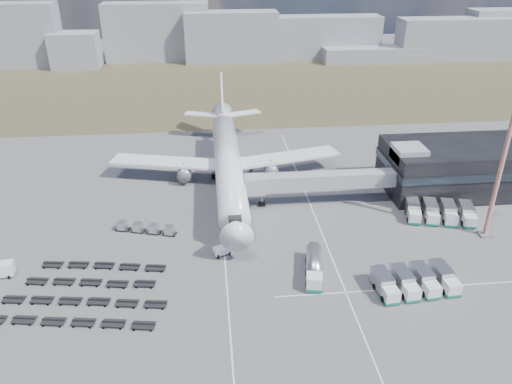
{
  "coord_description": "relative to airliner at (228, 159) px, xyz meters",
  "views": [
    {
      "loc": [
        -3.55,
        -66.85,
        48.33
      ],
      "look_at": [
        4.87,
        18.91,
        4.0
      ],
      "focal_mm": 35.0,
      "sensor_mm": 36.0,
      "label": 1
    }
  ],
  "objects": [
    {
      "name": "lane_markings",
      "position": [
        9.77,
        -29.38,
        -5.29
      ],
      "size": [
        47.12,
        110.0,
        0.01
      ],
      "color": "silver",
      "rests_on": "ground"
    },
    {
      "name": "skyline",
      "position": [
        -19.49,
        119.69,
        5.11
      ],
      "size": [
        300.12,
        24.87,
        25.02
      ],
      "color": "gray",
      "rests_on": "ground"
    },
    {
      "name": "uld_row",
      "position": [
        -16.0,
        -19.92,
        -4.33
      ],
      "size": [
        11.53,
        4.64,
        1.6
      ],
      "rotation": [
        0.0,
        0.0,
        -0.28
      ],
      "color": "black",
      "rests_on": "ground"
    },
    {
      "name": "service_trucks_far",
      "position": [
        39.4,
        -20.34,
        -3.81
      ],
      "size": [
        13.52,
        9.48,
        2.72
      ],
      "rotation": [
        0.0,
        0.0,
        -0.24
      ],
      "color": "white",
      "rests_on": "ground"
    },
    {
      "name": "catering_truck",
      "position": [
        3.59,
        2.54,
        -3.72
      ],
      "size": [
        4.19,
        7.12,
        3.06
      ],
      "rotation": [
        0.0,
        0.0,
        -0.23
      ],
      "color": "white",
      "rests_on": "ground"
    },
    {
      "name": "airliner",
      "position": [
        0.0,
        0.0,
        0.0
      ],
      "size": [
        51.59,
        64.53,
        17.62
      ],
      "color": "white",
      "rests_on": "ground"
    },
    {
      "name": "baggage_dollies",
      "position": [
        -23.46,
        -37.06,
        -4.91
      ],
      "size": [
        26.2,
        18.38,
        0.77
      ],
      "rotation": [
        0.0,
        0.0,
        -0.15
      ],
      "color": "black",
      "rests_on": "ground"
    },
    {
      "name": "pushback_tug",
      "position": [
        -2.35,
        -28.29,
        -4.59
      ],
      "size": [
        3.46,
        2.68,
        1.4
      ],
      "primitive_type": "cube",
      "rotation": [
        0.0,
        0.0,
        0.36
      ],
      "color": "white",
      "rests_on": "ground"
    },
    {
      "name": "terminal",
      "position": [
        47.77,
        -8.41,
        -0.04
      ],
      "size": [
        30.4,
        16.4,
        11.0
      ],
      "color": "black",
      "rests_on": "ground"
    },
    {
      "name": "floodlight_mast",
      "position": [
        45.26,
        -26.79,
        8.94
      ],
      "size": [
        2.71,
        2.19,
        28.39
      ],
      "rotation": [
        0.0,
        0.0,
        -0.25
      ],
      "color": "#B63B1D",
      "rests_on": "ground"
    },
    {
      "name": "fuel_tanker",
      "position": [
        11.97,
        -35.49,
        -3.69
      ],
      "size": [
        4.29,
        10.2,
        3.2
      ],
      "rotation": [
        0.0,
        0.0,
        -0.19
      ],
      "color": "white",
      "rests_on": "ground"
    },
    {
      "name": "ground",
      "position": [
        0.0,
        -32.38,
        -5.29
      ],
      "size": [
        420.0,
        420.0,
        0.0
      ],
      "primitive_type": "plane",
      "color": "#565659",
      "rests_on": "ground"
    },
    {
      "name": "jet_bridge",
      "position": [
        15.9,
        -11.95,
        -0.24
      ],
      "size": [
        30.3,
        3.8,
        7.05
      ],
      "color": "#939399",
      "rests_on": "ground"
    },
    {
      "name": "service_trucks_near",
      "position": [
        26.56,
        -40.54,
        -3.84
      ],
      "size": [
        12.57,
        7.64,
        2.68
      ],
      "rotation": [
        0.0,
        0.0,
        0.08
      ],
      "color": "white",
      "rests_on": "ground"
    },
    {
      "name": "grass_strip",
      "position": [
        0.0,
        77.62,
        -5.29
      ],
      "size": [
        420.0,
        90.0,
        0.01
      ],
      "primitive_type": "cube",
      "color": "#433A28",
      "rests_on": "ground"
    }
  ]
}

